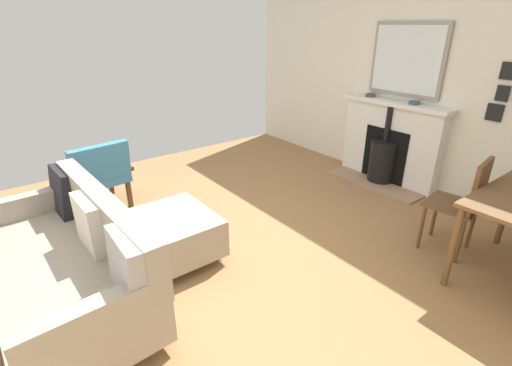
% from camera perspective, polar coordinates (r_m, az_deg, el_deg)
% --- Properties ---
extents(ground_plane, '(5.90, 5.39, 0.01)m').
position_cam_1_polar(ground_plane, '(3.33, -8.67, -11.26)').
color(ground_plane, olive).
extents(wall_left, '(0.12, 5.39, 2.88)m').
position_cam_1_polar(wall_left, '(4.88, 23.38, 16.59)').
color(wall_left, silver).
rests_on(wall_left, ground).
extents(fireplace, '(0.54, 1.39, 1.03)m').
position_cam_1_polar(fireplace, '(4.92, 20.07, 5.35)').
color(fireplace, '#9E7A5B').
rests_on(fireplace, ground).
extents(mirror_over_mantel, '(0.04, 0.92, 0.82)m').
position_cam_1_polar(mirror_over_mantel, '(4.81, 22.60, 17.44)').
color(mirror_over_mantel, gray).
extents(mantel_bowl_near, '(0.12, 0.12, 0.04)m').
position_cam_1_polar(mantel_bowl_near, '(4.99, 17.52, 13.04)').
color(mantel_bowl_near, '#47382D').
rests_on(mantel_bowl_near, fireplace).
extents(mantel_bowl_far, '(0.12, 0.12, 0.04)m').
position_cam_1_polar(mantel_bowl_far, '(4.68, 23.59, 11.49)').
color(mantel_bowl_far, '#334C56').
rests_on(mantel_bowl_far, fireplace).
extents(sofa, '(0.92, 1.84, 0.80)m').
position_cam_1_polar(sofa, '(2.95, -27.09, -10.87)').
color(sofa, '#B2B2B7').
rests_on(sofa, ground).
extents(ottoman, '(0.60, 0.74, 0.41)m').
position_cam_1_polar(ottoman, '(3.22, -12.33, -7.52)').
color(ottoman, '#B2B2B7').
rests_on(ottoman, ground).
extents(armchair_accent, '(0.74, 0.66, 0.79)m').
position_cam_1_polar(armchair_accent, '(4.21, -23.72, 1.38)').
color(armchair_accent, '#4C3321').
rests_on(armchair_accent, ground).
extents(dining_chair_near_fireplace, '(0.45, 0.45, 0.89)m').
position_cam_1_polar(dining_chair_near_fireplace, '(3.55, 29.90, -2.27)').
color(dining_chair_near_fireplace, brown).
rests_on(dining_chair_near_fireplace, ground).
extents(photo_gallery_row, '(0.02, 0.34, 0.59)m').
position_cam_1_polar(photo_gallery_row, '(4.37, 35.08, 11.91)').
color(photo_gallery_row, black).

